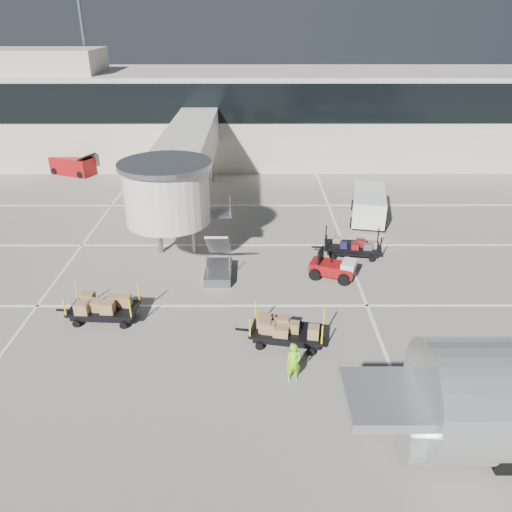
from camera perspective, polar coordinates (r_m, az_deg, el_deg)
The scene contains 11 objects.
ground at distance 22.63m, azimuth -1.55°, elevation -8.38°, with size 140.00×140.00×0.00m, color #A6A095.
lane_markings at distance 30.80m, azimuth -2.42°, elevation 1.51°, with size 40.00×30.00×0.02m.
terminal at distance 49.38m, azimuth -1.26°, elevation 15.92°, with size 64.00×12.11×15.20m.
jet_bridge at distance 32.39m, azimuth -8.32°, elevation 10.56°, with size 5.70×20.40×6.03m.
baggage_tug at distance 26.86m, azimuth 8.85°, elevation -1.36°, with size 2.60×2.20×1.55m.
suitcase_cart at distance 29.47m, azimuth 11.02°, elevation 1.00°, with size 3.98×1.94×1.53m.
box_cart_near at distance 21.50m, azimuth 3.80°, elevation -8.56°, with size 3.91×2.09×1.50m.
box_cart_far at distance 24.08m, azimuth -17.21°, elevation -5.73°, with size 3.85×1.73×1.49m.
ground_worker at distance 19.44m, azimuth 4.32°, elevation -12.04°, with size 0.60×0.39×1.65m, color #81DF17.
minivan at distance 34.95m, azimuth 12.77°, elevation 5.98°, with size 3.05×5.46×1.95m.
belt_loader at distance 47.08m, azimuth -20.21°, elevation 9.67°, with size 4.39×3.04×1.99m.
Camera 1 is at (0.55, -18.66, 12.80)m, focal length 35.00 mm.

